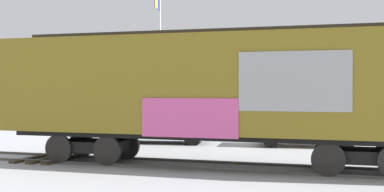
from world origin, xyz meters
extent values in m
plane|color=#B2B5BC|center=(0.00, 0.00, 0.00)|extent=(260.00, 260.00, 0.00)
cube|color=#4C4742|center=(1.03, -0.72, 0.04)|extent=(59.93, 3.04, 0.08)
cube|color=#4C4742|center=(1.10, 0.72, 0.04)|extent=(59.93, 3.04, 0.08)
cube|color=#423323|center=(-5.31, 0.31, 0.04)|extent=(0.36, 2.51, 0.07)
cube|color=#423323|center=(-4.70, 0.28, 0.04)|extent=(0.36, 2.51, 0.07)
cube|color=#423323|center=(-4.13, 0.25, 0.04)|extent=(0.36, 2.51, 0.07)
cube|color=olive|center=(1.06, 0.00, 2.51)|extent=(13.44, 3.57, 2.88)
cube|color=#2D2823|center=(1.06, 0.00, 4.07)|extent=(12.65, 1.02, 0.24)
cube|color=#999999|center=(3.44, -1.59, 2.58)|extent=(2.93, 0.17, 1.58)
cube|color=#CC4C8C|center=(0.57, -1.46, 1.57)|extent=(2.80, 0.17, 1.10)
cube|color=black|center=(1.06, 0.00, 0.97)|extent=(13.11, 2.24, 0.20)
cube|color=black|center=(-3.09, 0.20, 0.51)|extent=(2.16, 1.42, 0.36)
cylinder|color=black|center=(-3.97, -0.47, 0.46)|extent=(0.92, 0.16, 0.92)
cylinder|color=black|center=(-3.90, 0.96, 0.46)|extent=(0.92, 0.16, 0.92)
cylinder|color=black|center=(-2.27, -0.56, 0.46)|extent=(0.92, 0.16, 0.92)
cylinder|color=black|center=(-2.20, 0.88, 0.46)|extent=(0.92, 0.16, 0.92)
cube|color=black|center=(5.21, -0.20, 0.51)|extent=(2.16, 1.42, 0.36)
cylinder|color=black|center=(4.33, -0.88, 0.46)|extent=(0.92, 0.16, 0.92)
cylinder|color=black|center=(4.40, 0.56, 0.46)|extent=(0.92, 0.16, 0.92)
cylinder|color=silver|center=(-4.71, 12.46, 3.84)|extent=(0.12, 0.12, 7.69)
cube|color=navy|center=(-4.62, 11.71, 7.18)|extent=(0.19, 1.38, 0.81)
cube|color=yellow|center=(-4.58, 11.36, 7.18)|extent=(0.12, 0.69, 0.81)
cube|color=silver|center=(0.00, 79.16, 4.18)|extent=(136.03, 28.38, 8.36)
cube|color=brown|center=(-19.23, 70.64, 10.06)|extent=(7.44, 4.93, 3.40)
cube|color=#8C725B|center=(-37.38, 70.64, 9.68)|extent=(5.98, 4.79, 2.64)
cone|color=#193D23|center=(5.47, 70.67, 10.00)|extent=(1.64, 1.64, 3.28)
cone|color=#193D23|center=(-28.92, 69.71, 10.32)|extent=(1.96, 1.96, 3.91)
cone|color=#193D23|center=(-42.25, 73.01, 9.98)|extent=(1.62, 1.62, 3.24)
cube|color=black|center=(-2.57, 5.97, 0.70)|extent=(4.45, 2.14, 0.75)
cube|color=#2D333D|center=(-2.64, 5.96, 1.41)|extent=(2.34, 1.76, 0.69)
cylinder|color=black|center=(-1.20, 6.93, 0.32)|extent=(0.66, 0.28, 0.64)
cylinder|color=black|center=(-1.03, 5.30, 0.32)|extent=(0.66, 0.28, 0.64)
cylinder|color=black|center=(-4.11, 6.64, 0.32)|extent=(0.66, 0.28, 0.64)
cylinder|color=black|center=(-3.94, 5.01, 0.32)|extent=(0.66, 0.28, 0.64)
cube|color=#9E8966|center=(3.64, 6.17, 0.67)|extent=(4.34, 1.93, 0.70)
cube|color=#2D333D|center=(3.56, 6.16, 1.33)|extent=(2.10, 1.67, 0.62)
cylinder|color=black|center=(5.05, 7.06, 0.32)|extent=(0.65, 0.25, 0.64)
cylinder|color=black|center=(5.12, 5.39, 0.32)|extent=(0.65, 0.25, 0.64)
cylinder|color=black|center=(2.16, 6.94, 0.32)|extent=(0.65, 0.25, 0.64)
cylinder|color=black|center=(2.22, 5.27, 0.32)|extent=(0.65, 0.25, 0.64)
camera|label=1|loc=(4.05, -15.03, 2.41)|focal=47.29mm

